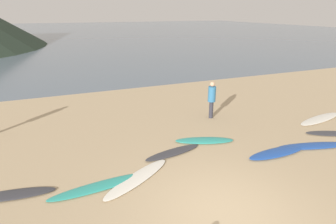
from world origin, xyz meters
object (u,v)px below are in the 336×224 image
Objects in this scene: surfboard_5 at (204,140)px; surfboard_3 at (138,178)px; surfboard_1 at (11,195)px; surfboard_7 at (314,146)px; surfboard_2 at (100,186)px; surfboard_9 at (320,119)px; person_0 at (212,97)px; surfboard_6 at (278,152)px; surfboard_4 at (173,152)px; surfboard_8 at (333,133)px.

surfboard_3 is at bearing -133.48° from surfboard_5.
surfboard_7 reaches higher than surfboard_1.
surfboard_2 is 4.17m from surfboard_5.
surfboard_3 is 0.94× the size of surfboard_9.
surfboard_2 is at bearing -4.16° from surfboard_1.
surfboard_9 is at bearing 52.83° from surfboard_7.
surfboard_3 is 1.58× the size of person_0.
surfboard_6 reaches higher than surfboard_1.
surfboard_4 is (4.66, 0.52, 0.00)m from surfboard_1.
surfboard_3 is 8.63m from surfboard_9.
surfboard_1 is at bearing 173.31° from surfboard_9.
surfboard_4 is at bearing -44.04° from person_0.
surfboard_9 is (8.52, 1.40, 0.00)m from surfboard_3.
surfboard_2 is 1.29× the size of surfboard_5.
surfboard_7 reaches higher than surfboard_9.
surfboard_4 is 7.03m from surfboard_9.
surfboard_1 is at bearing 175.67° from surfboard_4.
surfboard_5 is 0.92× the size of surfboard_6.
surfboard_6 is 3.07m from surfboard_8.
surfboard_3 is 3.22m from surfboard_5.
surfboard_7 is at bearing -9.14° from surfboard_2.
surfboard_6 reaches higher than surfboard_3.
surfboard_4 reaches higher than surfboard_1.
surfboard_1 is at bearing 161.60° from surfboard_2.
surfboard_6 is 0.84× the size of surfboard_9.
surfboard_8 is at bearing 6.40° from surfboard_1.
surfboard_5 is at bearing 5.23° from surfboard_4.
surfboard_9 reaches higher than surfboard_2.
surfboard_6 is (7.78, -0.80, 0.01)m from surfboard_1.
surfboard_9 is (5.62, -0.00, -0.01)m from surfboard_5.
surfboard_3 is 4.64m from surfboard_6.
surfboard_8 is at bearing -134.27° from surfboard_9.
surfboard_9 is 1.67× the size of person_0.
surfboard_6 is at bearing -168.11° from surfboard_7.
surfboard_5 is at bearing 168.79° from surfboard_9.
surfboard_5 is at bearing -30.12° from person_0.
surfboard_6 reaches higher than surfboard_2.
surfboard_3 is 7.67m from surfboard_8.
person_0 is at bearing 26.46° from surfboard_2.
surfboard_3 is 5.59m from person_0.
surfboard_6 is (3.13, -1.33, 0.01)m from surfboard_4.
surfboard_2 is at bearing -169.30° from surfboard_4.
surfboard_9 is (9.56, 1.40, 0.00)m from surfboard_2.
surfboard_5 is at bearing 13.77° from surfboard_2.
surfboard_4 is 0.77× the size of surfboard_7.
surfboard_4 reaches higher than surfboard_2.
person_0 reaches higher than surfboard_3.
surfboard_8 is at bearing 5.30° from surfboard_5.
surfboard_5 reaches higher than surfboard_8.
surfboard_1 is at bearing 139.23° from surfboard_3.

